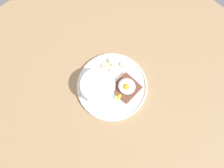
% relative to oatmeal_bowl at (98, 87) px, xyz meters
% --- Properties ---
extents(ground_plane, '(1.20, 1.20, 0.02)m').
position_rel_oatmeal_bowl_xyz_m(ground_plane, '(0.02, 0.04, -0.05)').
color(ground_plane, '#9B7D55').
rests_on(ground_plane, ground).
extents(plate, '(0.26, 0.26, 0.02)m').
position_rel_oatmeal_bowl_xyz_m(plate, '(0.02, 0.04, -0.03)').
color(plate, white).
rests_on(plate, ground_plane).
extents(oatmeal_bowl, '(0.12, 0.12, 0.06)m').
position_rel_oatmeal_bowl_xyz_m(oatmeal_bowl, '(0.00, 0.00, 0.00)').
color(oatmeal_bowl, white).
rests_on(oatmeal_bowl, plate).
extents(toast_slice, '(0.09, 0.09, 0.02)m').
position_rel_oatmeal_bowl_xyz_m(toast_slice, '(0.07, 0.07, -0.02)').
color(toast_slice, brown).
rests_on(toast_slice, plate).
extents(poached_egg, '(0.06, 0.09, 0.03)m').
position_rel_oatmeal_bowl_xyz_m(poached_egg, '(0.07, 0.07, 0.00)').
color(poached_egg, white).
rests_on(poached_egg, toast_slice).
extents(banana_slice_front, '(0.04, 0.04, 0.01)m').
position_rel_oatmeal_bowl_xyz_m(banana_slice_front, '(-0.01, 0.09, -0.03)').
color(banana_slice_front, beige).
rests_on(banana_slice_front, plate).
extents(banana_slice_left, '(0.04, 0.04, 0.02)m').
position_rel_oatmeal_bowl_xyz_m(banana_slice_left, '(-0.04, 0.11, -0.02)').
color(banana_slice_left, beige).
rests_on(banana_slice_left, plate).
extents(banana_slice_back, '(0.04, 0.04, 0.02)m').
position_rel_oatmeal_bowl_xyz_m(banana_slice_back, '(-0.04, 0.08, -0.02)').
color(banana_slice_back, beige).
rests_on(banana_slice_back, plate).
extents(banana_slice_right, '(0.04, 0.04, 0.01)m').
position_rel_oatmeal_bowl_xyz_m(banana_slice_right, '(-0.00, 0.13, -0.02)').
color(banana_slice_right, '#F5E6BB').
rests_on(banana_slice_right, plate).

